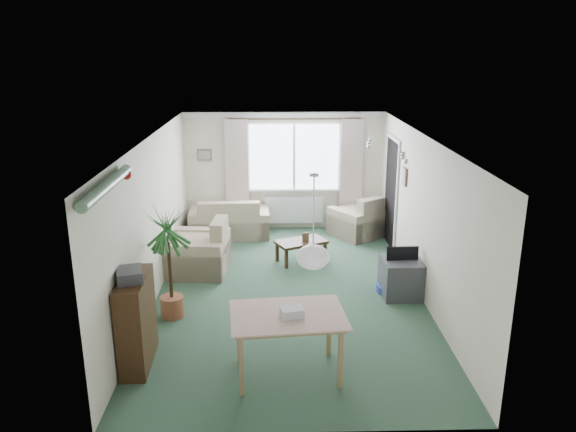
{
  "coord_description": "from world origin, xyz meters",
  "views": [
    {
      "loc": [
        -0.22,
        -7.91,
        3.66
      ],
      "look_at": [
        0.0,
        0.3,
        1.15
      ],
      "focal_mm": 35.0,
      "sensor_mm": 36.0,
      "label": 1
    }
  ],
  "objects_px": {
    "bookshelf": "(137,321)",
    "houseplant": "(169,263)",
    "sofa": "(229,217)",
    "armchair_left": "(197,246)",
    "tv_cube": "(401,278)",
    "pet_bed": "(395,288)",
    "coffee_table": "(301,251)",
    "armchair_corner": "(358,215)",
    "dining_table": "(288,345)"
  },
  "relations": [
    {
      "from": "houseplant",
      "to": "pet_bed",
      "type": "height_order",
      "value": "houseplant"
    },
    {
      "from": "sofa",
      "to": "dining_table",
      "type": "relative_size",
      "value": 1.31
    },
    {
      "from": "pet_bed",
      "to": "tv_cube",
      "type": "bearing_deg",
      "value": -68.01
    },
    {
      "from": "houseplant",
      "to": "pet_bed",
      "type": "relative_size",
      "value": 2.81
    },
    {
      "from": "sofa",
      "to": "dining_table",
      "type": "xyz_separation_m",
      "value": [
        1.03,
        -4.96,
        -0.02
      ]
    },
    {
      "from": "tv_cube",
      "to": "armchair_left",
      "type": "bearing_deg",
      "value": 160.2
    },
    {
      "from": "armchair_left",
      "to": "pet_bed",
      "type": "bearing_deg",
      "value": 78.67
    },
    {
      "from": "armchair_corner",
      "to": "coffee_table",
      "type": "xyz_separation_m",
      "value": [
        -1.21,
        -1.4,
        -0.22
      ]
    },
    {
      "from": "bookshelf",
      "to": "houseplant",
      "type": "distance_m",
      "value": 1.24
    },
    {
      "from": "sofa",
      "to": "armchair_corner",
      "type": "relative_size",
      "value": 1.68
    },
    {
      "from": "armchair_left",
      "to": "pet_bed",
      "type": "xyz_separation_m",
      "value": [
        3.15,
        -0.91,
        -0.4
      ]
    },
    {
      "from": "armchair_corner",
      "to": "dining_table",
      "type": "bearing_deg",
      "value": 37.91
    },
    {
      "from": "coffee_table",
      "to": "dining_table",
      "type": "xyz_separation_m",
      "value": [
        -0.33,
        -3.53,
        0.18
      ]
    },
    {
      "from": "armchair_corner",
      "to": "dining_table",
      "type": "distance_m",
      "value": 5.16
    },
    {
      "from": "armchair_left",
      "to": "armchair_corner",
      "type": "bearing_deg",
      "value": 126.04
    },
    {
      "from": "armchair_corner",
      "to": "houseplant",
      "type": "relative_size",
      "value": 0.58
    },
    {
      "from": "pet_bed",
      "to": "houseplant",
      "type": "bearing_deg",
      "value": -167.31
    },
    {
      "from": "houseplant",
      "to": "tv_cube",
      "type": "distance_m",
      "value": 3.45
    },
    {
      "from": "coffee_table",
      "to": "dining_table",
      "type": "bearing_deg",
      "value": -95.26
    },
    {
      "from": "armchair_corner",
      "to": "armchair_left",
      "type": "relative_size",
      "value": 0.91
    },
    {
      "from": "tv_cube",
      "to": "pet_bed",
      "type": "relative_size",
      "value": 1.1
    },
    {
      "from": "sofa",
      "to": "armchair_corner",
      "type": "bearing_deg",
      "value": 176.85
    },
    {
      "from": "armchair_left",
      "to": "dining_table",
      "type": "relative_size",
      "value": 0.86
    },
    {
      "from": "tv_cube",
      "to": "dining_table",
      "type": "bearing_deg",
      "value": -131.99
    },
    {
      "from": "coffee_table",
      "to": "dining_table",
      "type": "distance_m",
      "value": 3.55
    },
    {
      "from": "houseplant",
      "to": "sofa",
      "type": "bearing_deg",
      "value": 81.01
    },
    {
      "from": "houseplant",
      "to": "dining_table",
      "type": "height_order",
      "value": "houseplant"
    },
    {
      "from": "tv_cube",
      "to": "sofa",
      "type": "bearing_deg",
      "value": 132.56
    },
    {
      "from": "pet_bed",
      "to": "armchair_left",
      "type": "bearing_deg",
      "value": 163.85
    },
    {
      "from": "armchair_corner",
      "to": "dining_table",
      "type": "xyz_separation_m",
      "value": [
        -1.53,
        -4.93,
        -0.04
      ]
    },
    {
      "from": "bookshelf",
      "to": "armchair_corner",
      "type": "bearing_deg",
      "value": 52.85
    },
    {
      "from": "coffee_table",
      "to": "bookshelf",
      "type": "height_order",
      "value": "bookshelf"
    },
    {
      "from": "sofa",
      "to": "tv_cube",
      "type": "distance_m",
      "value": 4.0
    },
    {
      "from": "sofa",
      "to": "coffee_table",
      "type": "distance_m",
      "value": 1.97
    },
    {
      "from": "armchair_corner",
      "to": "houseplant",
      "type": "bearing_deg",
      "value": 13.13
    },
    {
      "from": "sofa",
      "to": "armchair_left",
      "type": "xyz_separation_m",
      "value": [
        -0.4,
        -1.82,
        0.07
      ]
    },
    {
      "from": "coffee_table",
      "to": "pet_bed",
      "type": "xyz_separation_m",
      "value": [
        1.39,
        -1.31,
        -0.13
      ]
    },
    {
      "from": "dining_table",
      "to": "tv_cube",
      "type": "xyz_separation_m",
      "value": [
        1.77,
        2.1,
        -0.09
      ]
    },
    {
      "from": "coffee_table",
      "to": "houseplant",
      "type": "bearing_deg",
      "value": -132.85
    },
    {
      "from": "houseplant",
      "to": "dining_table",
      "type": "distance_m",
      "value": 2.21
    },
    {
      "from": "armchair_corner",
      "to": "armchair_left",
      "type": "bearing_deg",
      "value": -3.6
    },
    {
      "from": "bookshelf",
      "to": "houseplant",
      "type": "relative_size",
      "value": 0.68
    },
    {
      "from": "pet_bed",
      "to": "armchair_corner",
      "type": "bearing_deg",
      "value": 93.91
    },
    {
      "from": "bookshelf",
      "to": "houseplant",
      "type": "height_order",
      "value": "houseplant"
    },
    {
      "from": "sofa",
      "to": "tv_cube",
      "type": "relative_size",
      "value": 2.48
    },
    {
      "from": "sofa",
      "to": "armchair_left",
      "type": "height_order",
      "value": "armchair_left"
    },
    {
      "from": "coffee_table",
      "to": "tv_cube",
      "type": "distance_m",
      "value": 2.04
    },
    {
      "from": "tv_cube",
      "to": "pet_bed",
      "type": "xyz_separation_m",
      "value": [
        -0.05,
        0.12,
        -0.23
      ]
    },
    {
      "from": "houseplant",
      "to": "pet_bed",
      "type": "xyz_separation_m",
      "value": [
        3.3,
        0.74,
        -0.75
      ]
    },
    {
      "from": "bookshelf",
      "to": "pet_bed",
      "type": "distance_m",
      "value": 4.03
    }
  ]
}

